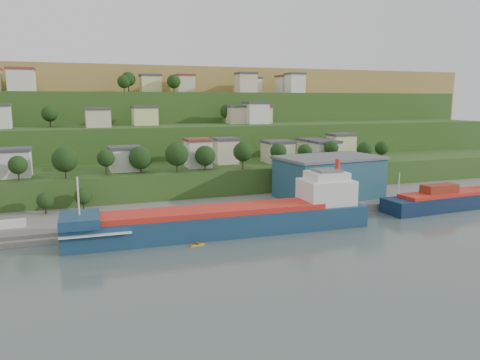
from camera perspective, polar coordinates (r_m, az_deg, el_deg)
name	(u,v)px	position (r m, az deg, el deg)	size (l,w,h in m)	color
ground	(261,240)	(108.28, 2.58, -7.32)	(500.00, 500.00, 0.00)	#42504A
quay	(287,207)	(140.91, 5.71, -3.33)	(220.00, 26.00, 4.00)	slate
pebble_beach	(7,238)	(122.59, -26.51, -6.32)	(40.00, 18.00, 2.40)	slate
hillside	(146,157)	(269.03, -11.40, 2.79)	(360.00, 210.91, 96.00)	#284719
cargo_ship_near	(232,220)	(113.40, -0.98, -4.94)	(73.44, 13.86, 18.79)	#142E4C
cargo_ship_far	(468,199)	(156.73, 26.02, -2.08)	(54.70, 11.64, 14.76)	#0B1B33
warehouse	(329,177)	(146.05, 10.79, 0.38)	(32.81, 22.13, 12.80)	#205260
caravan	(13,225)	(123.33, -25.93, -4.98)	(5.52, 2.30, 2.57)	silver
dinghy	(56,229)	(119.31, -21.57, -5.60)	(3.75, 1.41, 0.75)	silver
kayak_orange	(196,244)	(104.80, -5.33, -7.79)	(3.42, 1.86, 0.86)	#E34E14
kayak_yellow	(198,245)	(104.50, -5.16, -7.85)	(3.23, 0.77, 0.80)	gold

